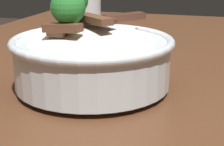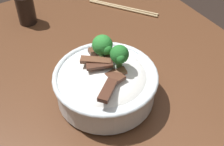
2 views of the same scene
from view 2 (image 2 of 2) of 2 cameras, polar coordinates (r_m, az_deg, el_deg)
The scene contains 3 objects.
rice_bowl at distance 0.74m, azimuth -1.14°, elevation -1.53°, with size 0.24×0.24×0.15m.
chopsticks_pair at distance 1.08m, azimuth 2.00°, elevation 11.58°, with size 0.21×0.15×0.01m.
soy_sauce_bottle at distance 1.02m, azimuth -15.29°, elevation 11.50°, with size 0.05×0.05×0.13m.
Camera 2 is at (0.32, -0.30, 1.41)m, focal length 51.11 mm.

